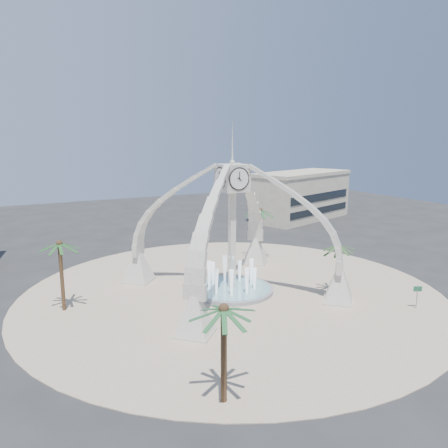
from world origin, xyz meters
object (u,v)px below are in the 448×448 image
palm_east (339,246)px  street_sign (417,292)px  fountain (232,289)px  palm_north (260,211)px  clock_tower (232,226)px  palm_west (59,245)px  palm_south (224,310)px

palm_east → street_sign: 7.75m
fountain → palm_north: palm_north is taller
palm_north → street_sign: 20.86m
palm_north → clock_tower: bearing=-134.9°
palm_west → palm_north: size_ratio=0.98×
palm_north → fountain: bearing=-134.9°
palm_south → street_sign: 21.92m
clock_tower → street_sign: (12.05, -11.38, -4.90)m
clock_tower → fountain: size_ratio=2.24×
palm_east → palm_north: size_ratio=0.80×
fountain → palm_south: (-9.11, -15.52, 5.22)m
palm_east → palm_south: (-17.63, -10.29, 0.80)m
clock_tower → palm_north: (8.73, 8.75, -0.55)m
palm_east → street_sign: size_ratio=2.43×
palm_west → palm_south: bearing=-71.8°
palm_south → palm_west: bearing=108.2°
clock_tower → palm_east: 10.15m
palm_west → palm_north: bearing=14.3°
clock_tower → palm_west: bearing=170.0°
palm_west → palm_north: 24.59m
palm_east → palm_south: size_ratio=0.86×
palm_north → palm_south: palm_north is taller
palm_east → street_sign: palm_east is taller
clock_tower → fountain: bearing=90.0°
palm_west → clock_tower: bearing=-10.0°
palm_south → palm_east: bearing=30.3°
palm_south → palm_north: bearing=53.7°
fountain → palm_west: size_ratio=1.21×
clock_tower → fountain: (0.00, 0.00, -6.20)m
palm_west → street_sign: size_ratio=2.98×
fountain → palm_east: (8.51, -5.23, 4.42)m
palm_north → palm_west: bearing=-165.7°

